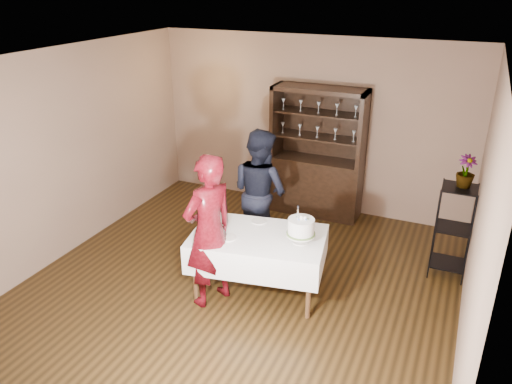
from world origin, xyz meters
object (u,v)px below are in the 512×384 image
at_px(china_hutch, 316,173).
at_px(potted_plant, 466,171).
at_px(cake_table, 258,249).
at_px(cake, 301,228).
at_px(man, 260,191).
at_px(plant_etagere, 453,228).
at_px(woman, 209,231).

height_order(china_hutch, potted_plant, china_hutch).
xyz_separation_m(cake_table, potted_plant, (2.06, 1.36, 0.80)).
bearing_deg(cake, man, 134.15).
distance_m(china_hutch, plant_etagere, 2.33).
xyz_separation_m(china_hutch, woman, (-0.38, -2.75, 0.23)).
bearing_deg(potted_plant, china_hutch, 154.33).
bearing_deg(woman, cake, 137.65).
relative_size(plant_etagere, cake_table, 0.72).
relative_size(plant_etagere, man, 0.70).
height_order(china_hutch, cake_table, china_hutch).
xyz_separation_m(plant_etagere, potted_plant, (0.03, 0.04, 0.73)).
xyz_separation_m(china_hutch, potted_plant, (2.11, -1.01, 0.72)).
bearing_deg(china_hutch, woman, -97.84).
bearing_deg(cake_table, woman, -139.27).
height_order(china_hutch, woman, china_hutch).
bearing_deg(cake, woman, -156.11).
distance_m(china_hutch, cake_table, 2.38).
relative_size(woman, man, 1.05).
bearing_deg(woman, china_hutch, -164.08).
distance_m(woman, cake, 1.01).
xyz_separation_m(plant_etagere, woman, (-2.46, -1.69, 0.25)).
xyz_separation_m(china_hutch, cake, (0.55, -2.34, 0.28)).
relative_size(china_hutch, cake_table, 1.20).
height_order(china_hutch, plant_etagere, china_hutch).
xyz_separation_m(plant_etagere, cake, (-1.53, -1.28, 0.29)).
bearing_deg(man, potted_plant, -149.20).
distance_m(cake_table, woman, 0.65).
bearing_deg(plant_etagere, china_hutch, 153.17).
height_order(plant_etagere, man, man).
xyz_separation_m(woman, man, (0.03, 1.33, -0.04)).
relative_size(china_hutch, cake, 4.43).
distance_m(china_hutch, man, 1.47).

